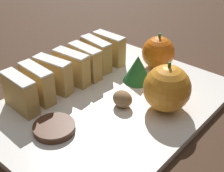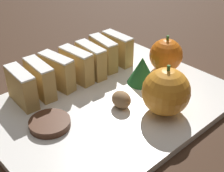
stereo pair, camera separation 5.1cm
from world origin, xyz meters
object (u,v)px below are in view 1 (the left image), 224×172
orange_near (167,88)px  chocolate_cookie (54,128)px  walnut (122,99)px  orange_far (158,53)px

orange_near → chocolate_cookie: 0.18m
walnut → orange_far: bearing=102.0°
orange_near → walnut: bearing=-143.2°
orange_far → walnut: bearing=-78.0°
orange_far → orange_near: bearing=-51.1°
walnut → chocolate_cookie: (-0.04, -0.11, -0.01)m
orange_far → chocolate_cookie: size_ratio=1.16×
orange_far → chocolate_cookie: (-0.00, -0.27, -0.03)m
walnut → orange_near: bearing=36.8°
chocolate_cookie → orange_near: bearing=59.1°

